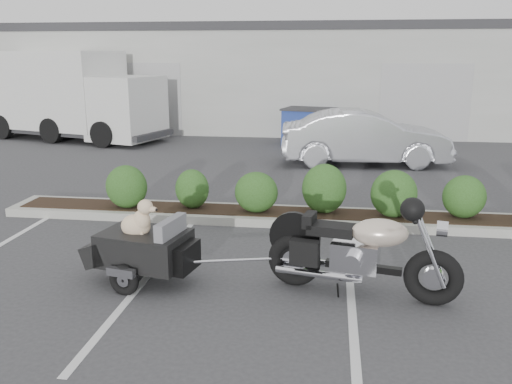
# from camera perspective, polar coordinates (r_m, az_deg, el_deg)

# --- Properties ---
(ground) EXTENTS (90.00, 90.00, 0.00)m
(ground) POSITION_cam_1_polar(r_m,az_deg,el_deg) (7.75, 0.78, -7.76)
(ground) COLOR #38383A
(ground) RESTS_ON ground
(planter_kerb) EXTENTS (12.00, 1.00, 0.15)m
(planter_kerb) POSITION_cam_1_polar(r_m,az_deg,el_deg) (9.75, 8.26, -2.74)
(planter_kerb) COLOR #9E9E93
(planter_kerb) RESTS_ON ground
(building) EXTENTS (26.00, 10.00, 4.00)m
(building) POSITION_cam_1_polar(r_m,az_deg,el_deg) (24.15, 5.96, 12.12)
(building) COLOR #9EA099
(building) RESTS_ON ground
(motorcycle) EXTENTS (2.39, 1.02, 1.38)m
(motorcycle) POSITION_cam_1_polar(r_m,az_deg,el_deg) (6.78, 10.98, -6.32)
(motorcycle) COLOR black
(motorcycle) RESTS_ON ground
(pet_trailer) EXTENTS (1.94, 1.11, 1.14)m
(pet_trailer) POSITION_cam_1_polar(r_m,az_deg,el_deg) (7.22, -11.76, -5.65)
(pet_trailer) COLOR black
(pet_trailer) RESTS_ON ground
(sedan) EXTENTS (4.56, 1.91, 1.46)m
(sedan) POSITION_cam_1_polar(r_m,az_deg,el_deg) (14.86, 11.37, 5.63)
(sedan) COLOR silver
(sedan) RESTS_ON ground
(dumpster) EXTENTS (2.07, 1.64, 1.20)m
(dumpster) POSITION_cam_1_polar(r_m,az_deg,el_deg) (17.86, 5.91, 6.87)
(dumpster) COLOR navy
(dumpster) RESTS_ON ground
(delivery_truck) EXTENTS (6.87, 3.84, 3.00)m
(delivery_truck) POSITION_cam_1_polar(r_m,az_deg,el_deg) (19.95, -18.56, 9.39)
(delivery_truck) COLOR silver
(delivery_truck) RESTS_ON ground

